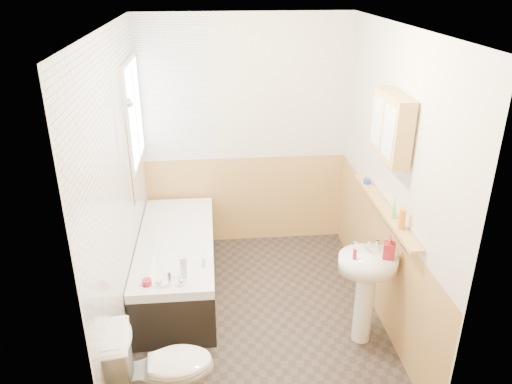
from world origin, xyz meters
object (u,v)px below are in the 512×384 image
at_px(bathtub, 177,263).
at_px(pine_shelf, 384,208).
at_px(medicine_cabinet, 391,127).
at_px(sink, 366,280).
at_px(toilet, 162,370).

relative_size(bathtub, pine_shelf, 1.23).
distance_m(pine_shelf, medicine_cabinet, 0.71).
height_order(sink, pine_shelf, pine_shelf).
bearing_deg(medicine_cabinet, pine_shelf, 36.53).
height_order(bathtub, medicine_cabinet, medicine_cabinet).
bearing_deg(toilet, bathtub, -7.83).
relative_size(bathtub, sink, 1.89).
relative_size(bathtub, medicine_cabinet, 3.12).
distance_m(toilet, sink, 1.72).
xyz_separation_m(bathtub, toilet, (-0.03, -1.46, 0.06)).
xyz_separation_m(toilet, sink, (1.60, 0.59, 0.23)).
bearing_deg(bathtub, pine_shelf, -17.55).
height_order(bathtub, toilet, toilet).
relative_size(pine_shelf, medicine_cabinet, 2.53).
bearing_deg(toilet, medicine_cabinet, -70.16).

